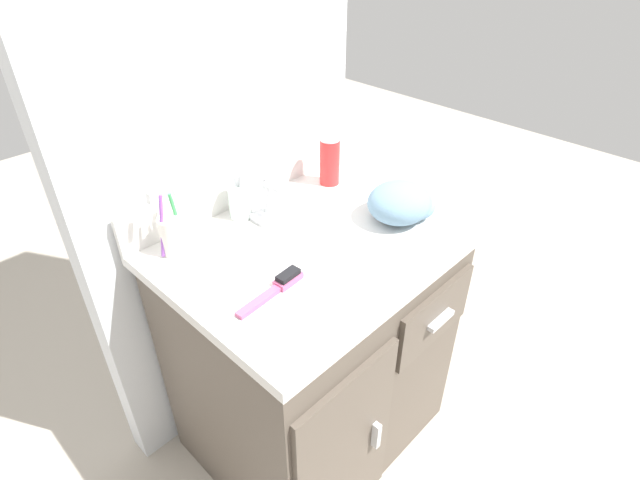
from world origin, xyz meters
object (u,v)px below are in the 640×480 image
soap_dispenser (240,199)px  hand_towel (403,203)px  shaving_cream_can (330,159)px  hairbrush (279,286)px  toothbrush_cup (173,234)px

soap_dispenser → hand_towel: soap_dispenser is taller
shaving_cream_can → hairbrush: 0.52m
toothbrush_cup → soap_dispenser: (0.22, 0.02, 0.00)m
hairbrush → hand_towel: (0.43, -0.02, 0.04)m
soap_dispenser → hand_towel: (0.30, -0.32, -0.01)m
hairbrush → hand_towel: bearing=-6.8°
hand_towel → soap_dispenser: bearing=133.1°
toothbrush_cup → hand_towel: (0.52, -0.31, -0.01)m
shaving_cream_can → hairbrush: size_ratio=0.85×
shaving_cream_can → hairbrush: shaving_cream_can is taller
shaving_cream_can → soap_dispenser: bearing=172.6°
toothbrush_cup → soap_dispenser: 0.22m
shaving_cream_can → hairbrush: bearing=-149.4°
soap_dispenser → shaving_cream_can: bearing=-7.4°
toothbrush_cup → shaving_cream_can: 0.53m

